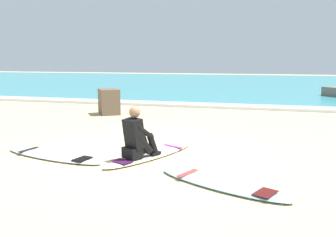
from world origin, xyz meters
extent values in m
plane|color=#CCB584|center=(0.00, 0.00, 0.00)|extent=(80.00, 80.00, 0.00)
cube|color=teal|center=(0.00, 21.13, 0.05)|extent=(80.00, 28.00, 0.10)
cube|color=white|center=(0.00, 7.43, 0.06)|extent=(80.00, 0.90, 0.11)
ellipsoid|color=#EFE5C6|center=(-0.01, -0.08, 0.04)|extent=(1.45, 2.40, 0.07)
cube|color=purple|center=(0.27, 0.53, 0.07)|extent=(0.48, 0.29, 0.01)
cube|color=#351037|center=(-0.32, -0.79, 0.07)|extent=(0.43, 0.37, 0.01)
cube|color=black|center=(-0.21, -0.54, 0.18)|extent=(0.41, 0.38, 0.20)
cylinder|color=black|center=(-0.21, -0.33, 0.33)|extent=(0.33, 0.43, 0.43)
cylinder|color=black|center=(-0.12, -0.15, 0.30)|extent=(0.23, 0.28, 0.42)
cube|color=black|center=(-0.09, -0.08, 0.10)|extent=(0.19, 0.24, 0.05)
cylinder|color=black|center=(-0.03, -0.43, 0.33)|extent=(0.33, 0.43, 0.43)
cylinder|color=black|center=(0.08, -0.26, 0.30)|extent=(0.23, 0.28, 0.42)
cube|color=black|center=(0.12, -0.20, 0.10)|extent=(0.19, 0.24, 0.05)
cube|color=black|center=(-0.19, -0.51, 0.53)|extent=(0.44, 0.42, 0.57)
sphere|color=#A37556|center=(-0.18, -0.48, 0.92)|extent=(0.21, 0.21, 0.21)
cylinder|color=black|center=(-0.24, -0.31, 0.55)|extent=(0.27, 0.39, 0.31)
cylinder|color=black|center=(0.00, -0.45, 0.55)|extent=(0.27, 0.39, 0.31)
ellipsoid|color=silver|center=(-1.80, -0.66, 0.04)|extent=(2.40, 1.03, 0.07)
cube|color=black|center=(-2.44, -0.51, 0.07)|extent=(0.20, 0.49, 0.01)
cube|color=black|center=(-1.07, -0.82, 0.07)|extent=(0.31, 0.41, 0.01)
ellipsoid|color=#9ED1E5|center=(1.51, -1.37, 0.04)|extent=(2.22, 1.39, 0.07)
cube|color=red|center=(0.95, -1.12, 0.07)|extent=(0.29, 0.48, 0.01)
cube|color=#4A1311|center=(2.15, -1.67, 0.07)|extent=(0.37, 0.43, 0.01)
cube|color=brown|center=(-3.09, 4.66, 0.43)|extent=(0.99, 1.04, 0.86)
camera|label=1|loc=(2.13, -6.47, 1.86)|focal=38.36mm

